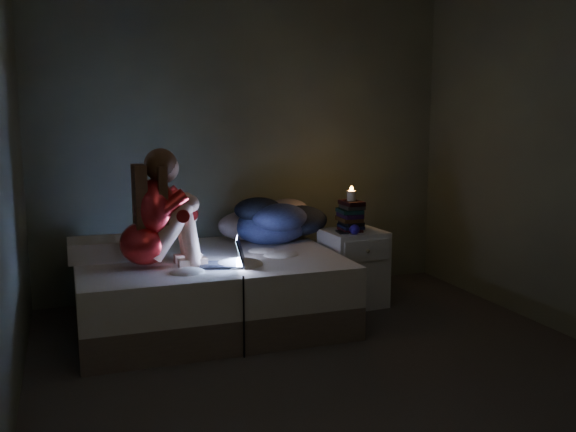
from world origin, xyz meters
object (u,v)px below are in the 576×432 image
laptop (222,251)px  nightstand (353,268)px  woman (143,209)px  bed (209,290)px  candle (351,199)px  phone (341,232)px

laptop → nightstand: laptop is taller
woman → nightstand: bearing=8.7°
bed → candle: (1.19, 0.09, 0.61)m
woman → candle: woman is taller
woman → phone: bearing=8.1°
bed → nightstand: bearing=3.9°
bed → nightstand: 1.22m
laptop → nightstand: bearing=36.2°
woman → candle: 1.70m
candle → phone: 0.27m
woman → nightstand: 1.83m
woman → candle: size_ratio=10.17×
bed → laptop: 0.50m
woman → nightstand: woman is taller
nightstand → phone: phone is taller
woman → phone: 1.62m
woman → laptop: size_ratio=2.70×
phone → bed: bearing=-165.8°
laptop → candle: (1.17, 0.42, 0.25)m
laptop → bed: bearing=110.4°
bed → laptop: size_ratio=6.24×
laptop → woman: bearing=-176.4°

